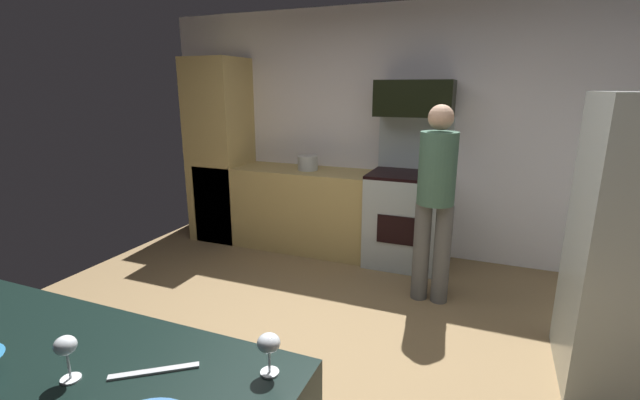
{
  "coord_description": "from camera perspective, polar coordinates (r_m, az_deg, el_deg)",
  "views": [
    {
      "loc": [
        1.08,
        -2.25,
        1.77
      ],
      "look_at": [
        0.05,
        0.3,
        1.05
      ],
      "focal_mm": 24.04,
      "sensor_mm": 36.0,
      "label": 1
    }
  ],
  "objects": [
    {
      "name": "ground_plane",
      "position": [
        3.07,
        -3.19,
        -20.83
      ],
      "size": [
        5.2,
        4.8,
        0.02
      ],
      "primitive_type": "cube",
      "color": "olive"
    },
    {
      "name": "wall_back",
      "position": [
        4.74,
        8.83,
        8.83
      ],
      "size": [
        5.2,
        0.12,
        2.6
      ],
      "primitive_type": "cube",
      "color": "silver",
      "rests_on": "ground"
    },
    {
      "name": "lower_cabinet_run",
      "position": [
        4.86,
        -2.96,
        -1.11
      ],
      "size": [
        2.4,
        0.6,
        0.9
      ],
      "primitive_type": "cube",
      "color": "tan",
      "rests_on": "ground"
    },
    {
      "name": "cabinet_column",
      "position": [
        5.23,
        -13.1,
        6.39
      ],
      "size": [
        0.6,
        0.6,
        2.1
      ],
      "primitive_type": "cube",
      "color": "tan",
      "rests_on": "ground"
    },
    {
      "name": "oven_range",
      "position": [
        4.47,
        11.48,
        -1.94
      ],
      "size": [
        0.76,
        0.65,
        1.5
      ],
      "color": "#AFB9BB",
      "rests_on": "ground"
    },
    {
      "name": "microwave",
      "position": [
        4.38,
        12.48,
        13.08
      ],
      "size": [
        0.74,
        0.38,
        0.35
      ],
      "primitive_type": "cube",
      "color": "black",
      "rests_on": "oven_range"
    },
    {
      "name": "person_cook",
      "position": [
        3.6,
        15.13,
        0.59
      ],
      "size": [
        0.31,
        0.3,
        1.65
      ],
      "color": "#5B5B5B",
      "rests_on": "ground"
    },
    {
      "name": "wine_glass_near",
      "position": [
        1.57,
        -30.75,
        -16.61
      ],
      "size": [
        0.07,
        0.07,
        0.15
      ],
      "color": "silver",
      "rests_on": "counter_island"
    },
    {
      "name": "wine_glass_mid",
      "position": [
        1.41,
        -6.84,
        -18.61
      ],
      "size": [
        0.07,
        0.07,
        0.14
      ],
      "color": "silver",
      "rests_on": "counter_island"
    },
    {
      "name": "knife_chef",
      "position": [
        1.55,
        -21.18,
        -20.48
      ],
      "size": [
        0.24,
        0.18,
        0.01
      ],
      "primitive_type": "cube",
      "rotation": [
        0.0,
        0.0,
        0.63
      ],
      "color": "#B7BABF",
      "rests_on": "counter_island"
    },
    {
      "name": "stock_pot",
      "position": [
        4.69,
        -1.64,
        4.95
      ],
      "size": [
        0.22,
        0.22,
        0.16
      ],
      "primitive_type": "cylinder",
      "color": "#BBBDBA",
      "rests_on": "lower_cabinet_run"
    }
  ]
}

